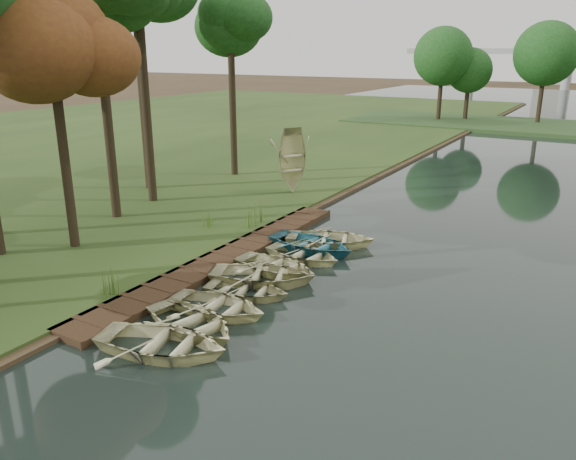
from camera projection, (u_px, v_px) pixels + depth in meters
The scene contains 20 objects.
ground at pixel (259, 268), 22.34m from camera, with size 300.00×300.00×0.00m, color #3D2F1D.
boardwalk at pixel (226, 258), 23.06m from camera, with size 1.60×16.00×0.30m, color #332113.
far_trees at pixel (555, 68), 59.17m from camera, with size 45.60×5.60×8.80m.
building_b at pixel (556, 59), 141.95m from camera, with size 8.00×8.00×12.00m, color #A5A5A0.
rowboat_0 at pixel (162, 340), 15.87m from camera, with size 2.79×3.91×0.81m, color beige.
rowboat_1 at pixel (191, 320), 17.17m from camera, with size 2.56×3.59×0.74m, color beige.
rowboat_2 at pixel (217, 304), 18.28m from camera, with size 2.46×3.45×0.71m, color beige.
rowboat_3 at pixel (247, 288), 19.58m from camera, with size 2.18×3.05×0.63m, color beige.
rowboat_4 at pixel (263, 273), 20.68m from camera, with size 2.80×3.93×0.81m, color beige.
rowboat_5 at pixel (276, 264), 21.63m from camera, with size 2.51×3.52×0.73m, color beige.
rowboat_6 at pixel (303, 252), 22.96m from camera, with size 2.35×3.29×0.68m, color beige.
rowboat_7 at pixel (311, 242), 23.98m from camera, with size 2.82×3.95×0.82m, color #2E717F.
rowboat_8 at pixel (330, 237), 24.64m from camera, with size 2.77×3.88×0.80m, color beige.
stored_rowboat at pixel (292, 186), 32.87m from camera, with size 2.71×3.80×0.79m, color beige.
tree_2 at pixel (52, 54), 21.63m from camera, with size 4.56×4.56×9.83m.
tree_6 at pixel (230, 19), 34.85m from camera, with size 4.34×4.34×11.79m.
reeds_0 at pixel (108, 282), 18.99m from camera, with size 0.60×0.60×0.99m, color #3F661E.
reeds_1 at pixel (208, 217), 26.52m from camera, with size 0.60×0.60×0.88m, color #3F661E.
reeds_2 at pixel (257, 212), 27.14m from camera, with size 0.60×0.60×1.05m, color #3F661E.
reeds_3 at pixel (250, 216), 26.37m from camera, with size 0.60×0.60×1.11m, color #3F661E.
Camera 1 is at (11.52, -17.35, 8.30)m, focal length 35.00 mm.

